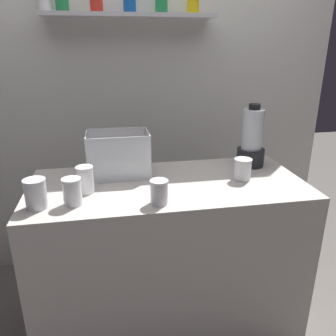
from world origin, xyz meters
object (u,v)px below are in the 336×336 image
Objects in this scene: juice_cup_carrot_far_left at (36,195)px; juice_cup_beet_left at (72,193)px; carrot_display_bin at (120,162)px; blender_pitcher at (252,141)px; juice_cup_pomegranate_far_right at (242,170)px; juice_cup_carrot_middle at (85,182)px; juice_cup_mango_right at (159,194)px.

juice_cup_carrot_far_left reaches higher than juice_cup_beet_left.
carrot_display_bin is 0.75m from blender_pitcher.
juice_cup_carrot_far_left is at bearing -171.54° from juice_cup_pomegranate_far_right.
juice_cup_carrot_middle is (-0.92, -0.23, -0.09)m from blender_pitcher.
juice_cup_beet_left reaches higher than juice_cup_mango_right.
carrot_display_bin is at bearing 55.78° from juice_cup_beet_left.
juice_cup_carrot_far_left reaches higher than juice_cup_pomegranate_far_right.
blender_pitcher is 0.26m from juice_cup_pomegranate_far_right.
blender_pitcher is at bearing 57.55° from juice_cup_pomegranate_far_right.
carrot_display_bin is 0.91× the size of blender_pitcher.
juice_cup_pomegranate_far_right is (0.79, 0.02, -0.01)m from juice_cup_carrot_middle.
carrot_display_bin reaches higher than juice_cup_pomegranate_far_right.
juice_cup_carrot_far_left is at bearing -162.60° from blender_pitcher.
blender_pitcher is 2.72× the size of juice_cup_carrot_middle.
juice_cup_pomegranate_far_right is at bearing -122.45° from blender_pitcher.
juice_cup_pomegranate_far_right is (1.00, 0.15, -0.01)m from juice_cup_carrot_far_left.
blender_pitcher is 0.73m from juice_cup_mango_right.
juice_cup_carrot_middle is 0.79m from juice_cup_pomegranate_far_right.
juice_cup_carrot_far_left is 0.24m from juice_cup_carrot_middle.
juice_cup_pomegranate_far_right is (0.84, 0.14, -0.00)m from juice_cup_beet_left.
blender_pitcher is at bearing 19.69° from juice_cup_beet_left.
juice_cup_carrot_far_left is 1.01m from juice_cup_pomegranate_far_right.
juice_cup_carrot_far_left and juice_cup_carrot_middle have the same top height.
carrot_display_bin is at bearing 41.70° from juice_cup_carrot_far_left.
juice_cup_beet_left is 0.86m from juice_cup_pomegranate_far_right.
juice_cup_pomegranate_far_right is at bearing 1.59° from juice_cup_carrot_middle.
juice_cup_carrot_middle is at bearing -166.22° from blender_pitcher.
juice_cup_carrot_far_left is 0.53m from juice_cup_mango_right.
juice_cup_carrot_middle is (-0.17, -0.21, -0.02)m from carrot_display_bin.
juice_cup_beet_left is 1.11× the size of juice_cup_mango_right.
juice_cup_pomegranate_far_right is at bearing 8.46° from juice_cup_carrot_far_left.
blender_pitcher is at bearing 34.17° from juice_cup_mango_right.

